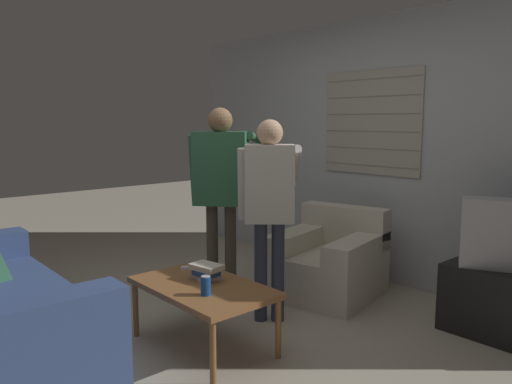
% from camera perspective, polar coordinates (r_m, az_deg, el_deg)
% --- Properties ---
extents(ground_plane, '(16.00, 16.00, 0.00)m').
position_cam_1_polar(ground_plane, '(3.91, -5.62, -15.37)').
color(ground_plane, '#B2A893').
extents(wall_back, '(5.20, 0.08, 2.55)m').
position_cam_1_polar(wall_back, '(5.05, 13.17, 4.82)').
color(wall_back, '#ADB2B7').
rests_on(wall_back, ground_plane).
extents(armchair_beige, '(1.00, 1.05, 0.76)m').
position_cam_1_polar(armchair_beige, '(4.60, 8.38, -7.81)').
color(armchair_beige, beige).
rests_on(armchair_beige, ground_plane).
extents(coffee_table, '(1.01, 0.62, 0.44)m').
position_cam_1_polar(coffee_table, '(3.50, -6.07, -11.11)').
color(coffee_table, brown).
rests_on(coffee_table, ground_plane).
extents(tv_stand, '(0.87, 0.52, 0.51)m').
position_cam_1_polar(tv_stand, '(4.11, 27.11, -11.28)').
color(tv_stand, black).
rests_on(tv_stand, ground_plane).
extents(person_left_standing, '(0.54, 0.87, 1.67)m').
position_cam_1_polar(person_left_standing, '(4.29, -4.02, 1.57)').
color(person_left_standing, '#4C4233').
rests_on(person_left_standing, ground_plane).
extents(person_right_standing, '(0.46, 0.73, 1.57)m').
position_cam_1_polar(person_right_standing, '(3.81, 1.57, -0.57)').
color(person_right_standing, '#33384C').
rests_on(person_right_standing, ground_plane).
extents(book_stack, '(0.24, 0.20, 0.11)m').
position_cam_1_polar(book_stack, '(3.58, -5.66, -9.03)').
color(book_stack, beige).
rests_on(book_stack, coffee_table).
extents(soda_can, '(0.07, 0.07, 0.13)m').
position_cam_1_polar(soda_can, '(3.27, -5.77, -10.59)').
color(soda_can, '#194C9E').
rests_on(soda_can, coffee_table).
extents(spare_remote, '(0.10, 0.13, 0.02)m').
position_cam_1_polar(spare_remote, '(3.83, -7.60, -8.58)').
color(spare_remote, white).
rests_on(spare_remote, coffee_table).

